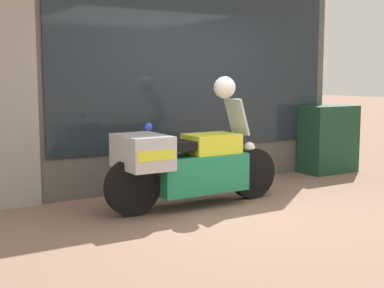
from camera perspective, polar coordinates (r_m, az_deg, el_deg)
The scene contains 6 objects.
ground_plane at distance 6.21m, azimuth 7.43°, elevation -7.40°, with size 60.00×60.00×0.00m, color #7A5B4C.
shop_building at distance 7.48m, azimuth -4.35°, elevation 8.30°, with size 5.51×0.55×3.39m.
window_display at distance 7.91m, azimuth -0.19°, elevation -0.81°, with size 4.31×0.30×1.89m.
paramedic_motorcycle at distance 6.34m, azimuth -0.70°, elevation -2.13°, with size 2.34×0.73×1.29m.
utility_cabinet at distance 8.99m, azimuth 14.35°, elevation 0.50°, with size 0.92×0.50×1.09m, color #193D28.
white_helmet at distance 6.56m, azimuth 3.49°, elevation 6.03°, with size 0.27×0.27×0.27m, color white.
Camera 1 is at (-3.83, -4.63, 1.56)m, focal length 50.00 mm.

